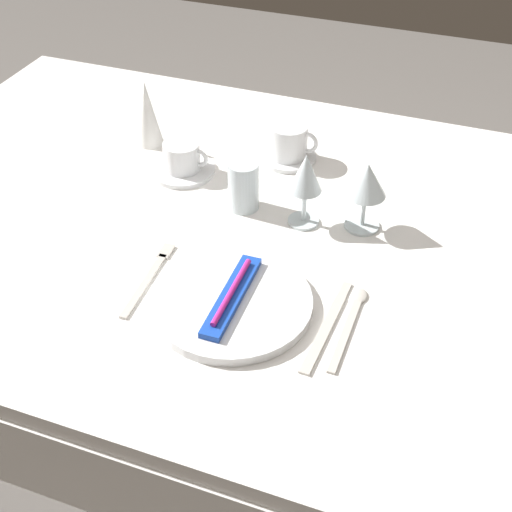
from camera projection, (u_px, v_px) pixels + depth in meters
ground_plane at (271, 454)px, 1.85m from camera, size 6.00×6.00×0.00m
dining_table at (275, 262)px, 1.43m from camera, size 1.80×1.11×0.74m
dinner_plate at (232, 303)px, 1.21m from camera, size 0.28×0.28×0.02m
toothbrush_package at (232, 295)px, 1.19m from camera, size 0.04×0.21×0.02m
fork_outer at (150, 276)px, 1.27m from camera, size 0.03×0.21×0.00m
dinner_knife at (326, 327)px, 1.17m from camera, size 0.03×0.23×0.00m
spoon_soup at (351, 318)px, 1.19m from camera, size 0.03×0.21×0.01m
saucer_left at (288, 157)px, 1.58m from camera, size 0.13×0.13×0.01m
coffee_cup_left at (289, 141)px, 1.55m from camera, size 0.11×0.09×0.07m
saucer_right at (183, 170)px, 1.54m from camera, size 0.14×0.14×0.01m
coffee_cup_right at (182, 156)px, 1.52m from camera, size 0.10×0.08×0.06m
wine_glass_centre at (306, 176)px, 1.33m from camera, size 0.06×0.06×0.16m
wine_glass_left at (367, 183)px, 1.32m from camera, size 0.08×0.08×0.14m
drink_tumbler at (244, 188)px, 1.41m from camera, size 0.06×0.06×0.10m
napkin_folded at (147, 113)px, 1.59m from camera, size 0.06×0.06×0.15m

